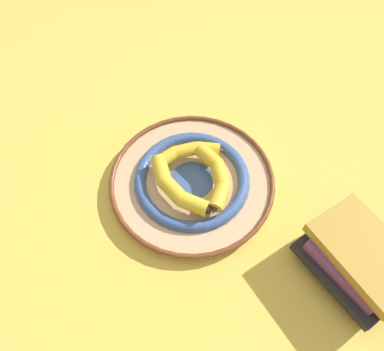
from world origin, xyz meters
TOP-DOWN VIEW (x-y plane):
  - ground_plane at (0.00, 0.00)m, footprint 2.80×2.80m
  - decorative_bowl at (-0.01, 0.02)m, footprint 0.38×0.38m
  - banana_a at (-0.06, 0.02)m, footprint 0.11×0.16m
  - banana_b at (0.02, -0.02)m, footprint 0.15×0.11m
  - banana_c at (0.01, 0.07)m, footprint 0.17×0.12m
  - book_stack at (-0.38, 0.10)m, footprint 0.25×0.24m

SIDE VIEW (x-z plane):
  - ground_plane at x=0.00m, z-range 0.00..0.00m
  - decorative_bowl at x=-0.01m, z-range 0.00..0.04m
  - book_stack at x=-0.38m, z-range 0.00..0.10m
  - banana_b at x=0.02m, z-range 0.04..0.07m
  - banana_a at x=-0.06m, z-range 0.04..0.07m
  - banana_c at x=0.01m, z-range 0.04..0.07m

